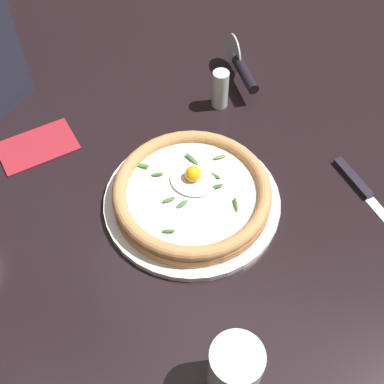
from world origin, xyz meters
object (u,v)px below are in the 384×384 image
pizza (192,193)px  drinking_glass (234,372)px  folded_napkin (37,146)px  pizza_cutter (242,68)px  pepper_shaker (220,89)px  table_knife (365,192)px

pizza → drinking_glass: drinking_glass is taller
folded_napkin → pizza_cutter: bearing=-132.0°
pizza → pepper_shaker: pepper_shaker is taller
pepper_shaker → drinking_glass: bearing=113.1°
pizza_cutter → table_knife: (-0.30, 0.19, -0.04)m
pizza → pizza_cutter: pizza_cutter is taller
pizza → table_knife: (-0.27, -0.14, -0.03)m
pizza → drinking_glass: 0.30m
table_knife → pepper_shaker: size_ratio=2.36×
pizza_cutter → pepper_shaker: 0.08m
pepper_shaker → pizza_cutter: bearing=-102.2°
pizza → pizza_cutter: (0.03, -0.32, 0.01)m
pizza_cutter → table_knife: pizza_cutter is taller
pizza → drinking_glass: (-0.17, 0.25, 0.01)m
pizza → table_knife: pizza is taller
pizza_cutter → pizza: bearing=95.2°
drinking_glass → table_knife: bearing=-104.4°
folded_napkin → drinking_glass: bearing=151.9°
pizza_cutter → folded_napkin: bearing=48.0°
table_knife → pizza: bearing=27.1°
folded_napkin → pepper_shaker: 0.36m
pizza_cutter → table_knife: bearing=147.9°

